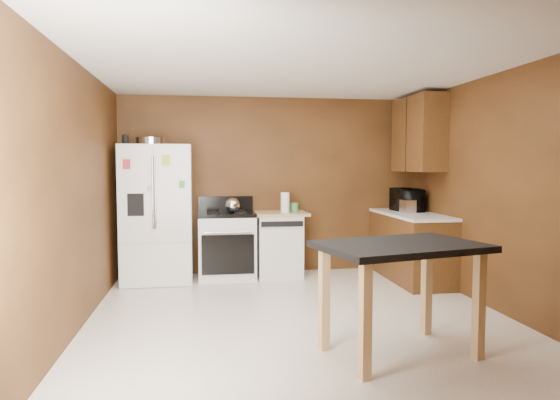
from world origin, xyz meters
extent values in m
plane|color=white|center=(0.00, 0.00, 0.00)|extent=(4.50, 4.50, 0.00)
plane|color=white|center=(0.00, 0.00, 2.50)|extent=(4.50, 4.50, 0.00)
plane|color=brown|center=(0.00, 2.25, 1.25)|extent=(4.20, 0.00, 4.20)
plane|color=brown|center=(0.00, -2.25, 1.25)|extent=(4.20, 0.00, 4.20)
plane|color=brown|center=(-2.10, 0.00, 1.25)|extent=(0.00, 4.50, 4.50)
plane|color=brown|center=(2.10, 0.00, 1.25)|extent=(0.00, 4.50, 4.50)
cylinder|color=silver|center=(-1.62, 1.86, 1.85)|extent=(0.38, 0.38, 0.10)
cylinder|color=black|center=(-1.93, 1.79, 1.86)|extent=(0.08, 0.08, 0.12)
sphere|color=silver|center=(-0.57, 1.81, 1.00)|extent=(0.20, 0.20, 0.20)
cylinder|color=white|center=(0.15, 1.83, 1.03)|extent=(0.14, 0.14, 0.28)
cylinder|color=#3C9C54|center=(0.30, 1.97, 0.95)|extent=(0.13, 0.13, 0.12)
cube|color=silver|center=(1.77, 1.51, 0.99)|extent=(0.15, 0.23, 0.17)
imported|color=black|center=(1.84, 1.70, 1.04)|extent=(0.40, 0.55, 0.29)
cube|color=white|center=(-1.55, 1.88, 0.90)|extent=(0.90, 0.75, 1.80)
cube|color=white|center=(-1.78, 1.49, 1.18)|extent=(0.43, 0.02, 1.20)
cube|color=white|center=(-1.32, 1.49, 1.18)|extent=(0.43, 0.02, 1.20)
cube|color=white|center=(-1.55, 1.49, 0.28)|extent=(0.88, 0.02, 0.54)
cube|color=black|center=(-1.78, 1.48, 1.05)|extent=(0.20, 0.01, 0.28)
cylinder|color=silver|center=(-1.56, 1.46, 1.20)|extent=(0.02, 0.02, 0.90)
cylinder|color=silver|center=(-1.54, 1.46, 1.20)|extent=(0.02, 0.02, 0.90)
cube|color=red|center=(-1.87, 1.46, 1.55)|extent=(0.09, 0.00, 0.12)
cube|color=yellow|center=(-1.40, 1.46, 1.60)|extent=(0.10, 0.00, 0.13)
cube|color=green|center=(-1.21, 1.46, 1.30)|extent=(0.07, 0.00, 0.09)
cube|color=white|center=(-1.25, 1.46, 0.80)|extent=(0.09, 0.00, 0.10)
cube|color=#95C5E0|center=(-1.60, 1.46, 1.25)|extent=(0.07, 0.00, 0.07)
cube|color=white|center=(-0.64, 1.93, 0.42)|extent=(0.76, 0.65, 0.85)
cube|color=black|center=(-0.64, 1.93, 0.88)|extent=(0.76, 0.65, 0.05)
cube|color=black|center=(-0.64, 2.21, 1.00)|extent=(0.76, 0.06, 0.20)
cube|color=black|center=(-0.64, 1.59, 0.38)|extent=(0.68, 0.02, 0.52)
cylinder|color=silver|center=(-0.64, 1.58, 0.67)|extent=(0.62, 0.02, 0.02)
cylinder|color=black|center=(-0.82, 2.08, 0.91)|extent=(0.17, 0.17, 0.02)
cylinder|color=black|center=(-0.46, 2.08, 0.91)|extent=(0.17, 0.17, 0.02)
cylinder|color=black|center=(-0.82, 1.77, 0.91)|extent=(0.17, 0.17, 0.02)
cylinder|color=black|center=(-0.46, 1.77, 0.91)|extent=(0.17, 0.17, 0.02)
cube|color=white|center=(0.08, 1.95, 0.42)|extent=(0.60, 0.60, 0.85)
cube|color=black|center=(0.08, 1.64, 0.76)|extent=(0.56, 0.02, 0.07)
cube|color=tan|center=(0.08, 1.95, 0.87)|extent=(0.78, 0.62, 0.04)
cube|color=brown|center=(1.80, 1.45, 0.43)|extent=(0.60, 1.55, 0.86)
cube|color=white|center=(1.80, 1.45, 0.88)|extent=(0.63, 1.58, 0.04)
cube|color=brown|center=(1.93, 1.55, 1.95)|extent=(0.35, 1.05, 1.00)
cube|color=black|center=(1.75, 1.55, 1.95)|extent=(0.01, 0.01, 1.00)
cube|color=black|center=(0.62, -1.07, 0.89)|extent=(1.43, 1.12, 0.05)
cube|color=tan|center=(0.04, -0.87, 0.46)|extent=(0.09, 0.09, 0.91)
cube|color=tan|center=(1.05, -0.63, 0.46)|extent=(0.09, 0.09, 0.91)
cube|color=tan|center=(0.18, -1.50, 0.46)|extent=(0.09, 0.09, 0.91)
cube|color=tan|center=(1.20, -1.26, 0.46)|extent=(0.09, 0.09, 0.91)
camera|label=1|loc=(-0.94, -4.84, 1.54)|focal=32.00mm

